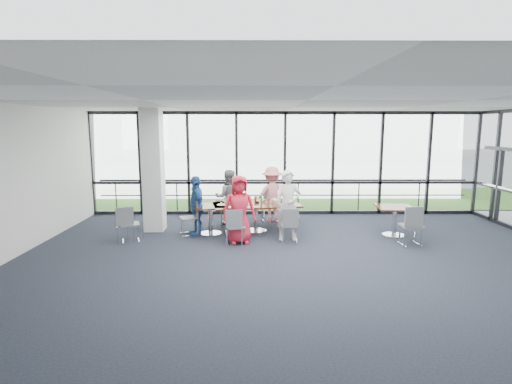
{
  "coord_description": "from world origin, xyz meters",
  "views": [
    {
      "loc": [
        -0.99,
        -7.39,
        2.71
      ],
      "look_at": [
        -0.92,
        2.54,
        1.1
      ],
      "focal_mm": 28.0,
      "sensor_mm": 36.0,
      "label": 1
    }
  ],
  "objects_px": {
    "main_table": "(256,207)",
    "chair_main_nr": "(290,225)",
    "chair_main_nl": "(236,227)",
    "chair_spare_r": "(411,226)",
    "diner_far_left": "(228,197)",
    "diner_far_right": "(272,194)",
    "chair_spare_lb": "(152,212)",
    "side_table_left": "(210,210)",
    "diner_end": "(196,206)",
    "chair_main_fr": "(270,205)",
    "structural_column": "(153,170)",
    "diner_near_left": "(239,209)",
    "diner_near_right": "(288,205)",
    "side_table_right": "(395,211)",
    "chair_spare_la": "(130,224)",
    "chair_main_fl": "(230,208)",
    "chair_main_end": "(189,218)"
  },
  "relations": [
    {
      "from": "main_table",
      "to": "chair_main_nr",
      "type": "relative_size",
      "value": 2.95
    },
    {
      "from": "chair_main_nl",
      "to": "chair_spare_r",
      "type": "distance_m",
      "value": 4.05
    },
    {
      "from": "diner_far_left",
      "to": "diner_far_right",
      "type": "bearing_deg",
      "value": -170.22
    },
    {
      "from": "main_table",
      "to": "chair_spare_lb",
      "type": "relative_size",
      "value": 2.77
    },
    {
      "from": "side_table_left",
      "to": "diner_end",
      "type": "relative_size",
      "value": 0.71
    },
    {
      "from": "chair_main_fr",
      "to": "side_table_left",
      "type": "bearing_deg",
      "value": 33.85
    },
    {
      "from": "structural_column",
      "to": "chair_spare_r",
      "type": "relative_size",
      "value": 3.48
    },
    {
      "from": "chair_main_fr",
      "to": "diner_near_left",
      "type": "bearing_deg",
      "value": 61.13
    },
    {
      "from": "main_table",
      "to": "side_table_left",
      "type": "relative_size",
      "value": 2.24
    },
    {
      "from": "chair_main_nl",
      "to": "diner_end",
      "type": "bearing_deg",
      "value": 131.47
    },
    {
      "from": "chair_main_nr",
      "to": "chair_main_fr",
      "type": "bearing_deg",
      "value": 102.24
    },
    {
      "from": "structural_column",
      "to": "chair_spare_r",
      "type": "distance_m",
      "value": 6.52
    },
    {
      "from": "main_table",
      "to": "diner_near_right",
      "type": "bearing_deg",
      "value": -56.06
    },
    {
      "from": "structural_column",
      "to": "side_table_right",
      "type": "relative_size",
      "value": 3.45
    },
    {
      "from": "structural_column",
      "to": "side_table_left",
      "type": "height_order",
      "value": "structural_column"
    },
    {
      "from": "side_table_left",
      "to": "chair_main_nl",
      "type": "relative_size",
      "value": 1.29
    },
    {
      "from": "diner_far_right",
      "to": "chair_spare_la",
      "type": "relative_size",
      "value": 1.88
    },
    {
      "from": "diner_far_left",
      "to": "chair_main_fl",
      "type": "xyz_separation_m",
      "value": [
        0.05,
        0.2,
        -0.35
      ]
    },
    {
      "from": "main_table",
      "to": "diner_end",
      "type": "height_order",
      "value": "diner_end"
    },
    {
      "from": "chair_main_end",
      "to": "diner_near_left",
      "type": "bearing_deg",
      "value": 42.62
    },
    {
      "from": "diner_far_right",
      "to": "chair_spare_lb",
      "type": "bearing_deg",
      "value": -2.15
    },
    {
      "from": "side_table_left",
      "to": "diner_near_right",
      "type": "relative_size",
      "value": 0.63
    },
    {
      "from": "diner_far_right",
      "to": "diner_end",
      "type": "distance_m",
      "value": 2.45
    },
    {
      "from": "side_table_right",
      "to": "diner_far_left",
      "type": "height_order",
      "value": "diner_far_left"
    },
    {
      "from": "chair_spare_r",
      "to": "diner_near_left",
      "type": "bearing_deg",
      "value": 171.54
    },
    {
      "from": "diner_near_left",
      "to": "chair_main_end",
      "type": "xyz_separation_m",
      "value": [
        -1.3,
        0.71,
        -0.37
      ]
    },
    {
      "from": "chair_main_nr",
      "to": "diner_far_left",
      "type": "bearing_deg",
      "value": 133.86
    },
    {
      "from": "structural_column",
      "to": "chair_main_fl",
      "type": "xyz_separation_m",
      "value": [
        1.96,
        0.82,
        -1.18
      ]
    },
    {
      "from": "side_table_left",
      "to": "diner_near_right",
      "type": "distance_m",
      "value": 2.02
    },
    {
      "from": "diner_far_right",
      "to": "side_table_right",
      "type": "bearing_deg",
      "value": 138.83
    },
    {
      "from": "diner_near_right",
      "to": "chair_main_fr",
      "type": "distance_m",
      "value": 2.07
    },
    {
      "from": "diner_end",
      "to": "structural_column",
      "type": "bearing_deg",
      "value": -136.19
    },
    {
      "from": "diner_far_right",
      "to": "chair_spare_lb",
      "type": "distance_m",
      "value": 3.37
    },
    {
      "from": "chair_main_nr",
      "to": "chair_spare_la",
      "type": "bearing_deg",
      "value": -178.41
    },
    {
      "from": "diner_near_right",
      "to": "chair_main_fr",
      "type": "bearing_deg",
      "value": 100.55
    },
    {
      "from": "side_table_right",
      "to": "chair_spare_r",
      "type": "relative_size",
      "value": 1.01
    },
    {
      "from": "chair_main_fr",
      "to": "chair_main_end",
      "type": "height_order",
      "value": "chair_main_fr"
    },
    {
      "from": "chair_main_nl",
      "to": "chair_spare_lb",
      "type": "xyz_separation_m",
      "value": [
        -2.34,
        1.56,
        0.02
      ]
    },
    {
      "from": "structural_column",
      "to": "diner_near_right",
      "type": "bearing_deg",
      "value": -15.39
    },
    {
      "from": "chair_main_nr",
      "to": "chair_spare_r",
      "type": "relative_size",
      "value": 0.88
    },
    {
      "from": "main_table",
      "to": "diner_far_right",
      "type": "distance_m",
      "value": 1.2
    },
    {
      "from": "structural_column",
      "to": "side_table_left",
      "type": "xyz_separation_m",
      "value": [
        1.52,
        -0.42,
        -0.97
      ]
    },
    {
      "from": "main_table",
      "to": "diner_end",
      "type": "bearing_deg",
      "value": -177.07
    },
    {
      "from": "diner_near_right",
      "to": "side_table_left",
      "type": "bearing_deg",
      "value": 164.86
    },
    {
      "from": "main_table",
      "to": "diner_far_right",
      "type": "xyz_separation_m",
      "value": [
        0.47,
        1.1,
        0.15
      ]
    },
    {
      "from": "side_table_right",
      "to": "diner_far_left",
      "type": "xyz_separation_m",
      "value": [
        -4.25,
        1.25,
        0.14
      ]
    },
    {
      "from": "chair_main_nr",
      "to": "chair_spare_la",
      "type": "height_order",
      "value": "chair_spare_la"
    },
    {
      "from": "chair_main_nl",
      "to": "main_table",
      "type": "bearing_deg",
      "value": 56.39
    },
    {
      "from": "chair_main_end",
      "to": "chair_spare_lb",
      "type": "xyz_separation_m",
      "value": [
        -1.12,
        0.75,
        -0.01
      ]
    },
    {
      "from": "diner_near_right",
      "to": "diner_far_right",
      "type": "height_order",
      "value": "diner_near_right"
    }
  ]
}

